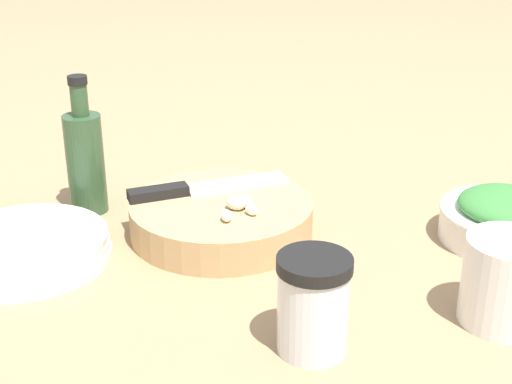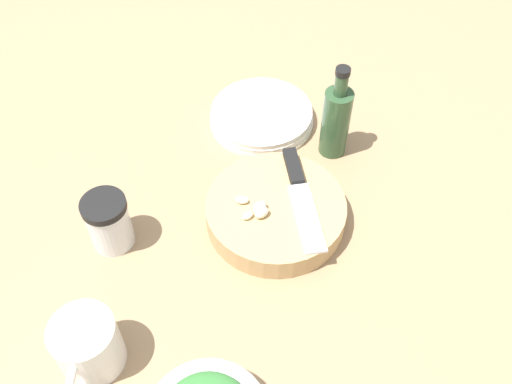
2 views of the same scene
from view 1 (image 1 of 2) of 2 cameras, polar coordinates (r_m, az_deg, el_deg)
The scene contains 9 objects.
ground_plane at distance 0.84m, azimuth 0.72°, elevation -4.61°, with size 5.00×5.00×0.00m, color #997A56.
cutting_board at distance 0.87m, azimuth -2.77°, elevation -2.07°, with size 0.22×0.22×0.04m.
chef_knife at distance 0.90m, azimuth -4.54°, elevation 0.32°, with size 0.17×0.16×0.01m.
garlic_cloves at distance 0.84m, azimuth -1.38°, elevation -1.10°, with size 0.05×0.06×0.02m.
herb_bowl at distance 0.90m, azimuth 19.32°, elevation -1.96°, with size 0.16×0.16×0.06m.
spice_jar at distance 0.65m, azimuth 4.60°, elevation -8.91°, with size 0.07×0.07×0.09m.
coffee_mug at distance 0.73m, azimuth 19.64°, elevation -6.74°, with size 0.11×0.09×0.09m.
plate_stack at distance 0.85m, azimuth -17.96°, elevation -4.33°, with size 0.19×0.19×0.03m.
oil_bottle at distance 0.94m, azimuth -13.51°, elevation 2.58°, with size 0.05×0.05×0.18m.
Camera 1 is at (-0.25, 0.70, 0.39)m, focal length 50.00 mm.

